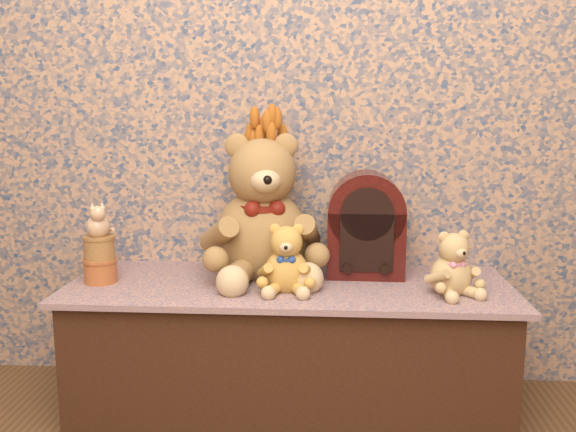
# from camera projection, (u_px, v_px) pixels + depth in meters

# --- Properties ---
(display_shelf) EXTENTS (1.50, 0.56, 0.45)m
(display_shelf) POSITION_uv_depth(u_px,v_px,m) (289.00, 345.00, 2.11)
(display_shelf) COLOR #394575
(display_shelf) RESTS_ON ground
(teddy_large) EXTENTS (0.53, 0.59, 0.54)m
(teddy_large) POSITION_uv_depth(u_px,v_px,m) (262.00, 200.00, 2.13)
(teddy_large) COLOR #9D683C
(teddy_large) RESTS_ON display_shelf
(teddy_medium) EXTENTS (0.20, 0.23, 0.24)m
(teddy_medium) POSITION_uv_depth(u_px,v_px,m) (287.00, 255.00, 1.97)
(teddy_medium) COLOR #B98734
(teddy_medium) RESTS_ON display_shelf
(teddy_small) EXTENTS (0.24, 0.26, 0.22)m
(teddy_small) POSITION_uv_depth(u_px,v_px,m) (452.00, 260.00, 1.94)
(teddy_small) COLOR tan
(teddy_small) RESTS_ON display_shelf
(cathedral_radio) EXTENTS (0.27, 0.20, 0.37)m
(cathedral_radio) POSITION_uv_depth(u_px,v_px,m) (366.00, 224.00, 2.15)
(cathedral_radio) COLOR #390E0A
(cathedral_radio) RESTS_ON display_shelf
(ceramic_vase) EXTENTS (0.14, 0.14, 0.19)m
(ceramic_vase) POSITION_uv_depth(u_px,v_px,m) (264.00, 245.00, 2.22)
(ceramic_vase) COLOR tan
(ceramic_vase) RESTS_ON display_shelf
(dried_stalks) EXTENTS (0.23, 0.23, 0.42)m
(dried_stalks) POSITION_uv_depth(u_px,v_px,m) (263.00, 162.00, 2.17)
(dried_stalks) COLOR #B85F1D
(dried_stalks) RESTS_ON ceramic_vase
(biscuit_tin_lower) EXTENTS (0.12, 0.12, 0.08)m
(biscuit_tin_lower) POSITION_uv_depth(u_px,v_px,m) (101.00, 271.00, 2.07)
(biscuit_tin_lower) COLOR gold
(biscuit_tin_lower) RESTS_ON display_shelf
(biscuit_tin_upper) EXTENTS (0.11, 0.11, 0.08)m
(biscuit_tin_upper) POSITION_uv_depth(u_px,v_px,m) (99.00, 248.00, 2.06)
(biscuit_tin_upper) COLOR tan
(biscuit_tin_upper) RESTS_ON biscuit_tin_lower
(cat_figurine) EXTENTS (0.12, 0.13, 0.12)m
(cat_figurine) POSITION_uv_depth(u_px,v_px,m) (98.00, 219.00, 2.04)
(cat_figurine) COLOR silver
(cat_figurine) RESTS_ON biscuit_tin_upper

